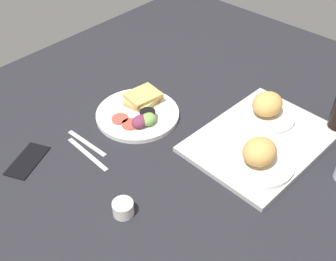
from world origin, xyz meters
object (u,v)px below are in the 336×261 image
at_px(bread_plate_near, 266,109).
at_px(bread_plate_far, 259,156).
at_px(knife, 87,154).
at_px(espresso_cup, 123,208).
at_px(plate_with_salad, 139,112).
at_px(serving_tray, 261,140).
at_px(fork, 87,143).
at_px(cell_phone, 27,160).

relative_size(bread_plate_near, bread_plate_far, 0.91).
bearing_deg(knife, espresso_cup, -14.05).
distance_m(bread_plate_near, plate_with_salad, 0.42).
distance_m(serving_tray, bread_plate_far, 0.12).
xyz_separation_m(bread_plate_far, plate_with_salad, (0.06, -0.43, -0.03)).
relative_size(bread_plate_far, plate_with_salad, 0.76).
distance_m(bread_plate_far, fork, 0.53).
distance_m(bread_plate_far, plate_with_salad, 0.43).
bearing_deg(cell_phone, bread_plate_near, 122.99).
height_order(espresso_cup, fork, espresso_cup).
bearing_deg(cell_phone, bread_plate_far, 106.18).
relative_size(serving_tray, fork, 2.65).
bearing_deg(plate_with_salad, serving_tray, 113.88).
bearing_deg(plate_with_salad, fork, -6.67).
bearing_deg(bread_plate_far, espresso_cup, -23.77).
bearing_deg(knife, fork, 146.57).
height_order(bread_plate_near, bread_plate_far, same).
xyz_separation_m(serving_tray, cell_phone, (0.54, -0.47, -0.00)).
distance_m(serving_tray, knife, 0.54).
height_order(fork, knife, same).
bearing_deg(plate_with_salad, knife, 3.83).
bearing_deg(serving_tray, bread_plate_far, 26.63).
distance_m(bread_plate_far, espresso_cup, 0.41).
bearing_deg(bread_plate_near, espresso_cup, -6.28).
distance_m(bread_plate_near, knife, 0.59).
bearing_deg(knife, bread_plate_far, 39.62).
relative_size(espresso_cup, cell_phone, 0.39).
xyz_separation_m(bread_plate_near, fork, (0.47, -0.35, -0.05)).
xyz_separation_m(fork, knife, (0.03, 0.04, 0.00)).
bearing_deg(espresso_cup, bread_plate_near, 173.72).
distance_m(serving_tray, plate_with_salad, 0.41).
bearing_deg(bread_plate_near, fork, -36.30).
xyz_separation_m(bread_plate_far, knife, (0.30, -0.41, -0.04)).
bearing_deg(espresso_cup, cell_phone, -80.06).
relative_size(plate_with_salad, espresso_cup, 4.99).
bearing_deg(bread_plate_far, fork, -59.05).
xyz_separation_m(serving_tray, fork, (0.37, -0.40, -0.01)).
bearing_deg(knife, cell_phone, -124.79).
distance_m(plate_with_salad, fork, 0.21).
bearing_deg(fork, bread_plate_near, 52.57).
relative_size(bread_plate_near, espresso_cup, 3.45).
xyz_separation_m(espresso_cup, knife, (-0.08, -0.24, -0.02)).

